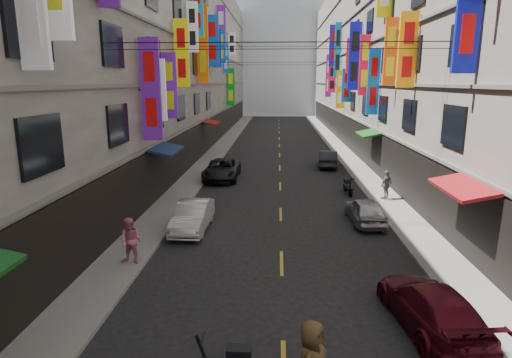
# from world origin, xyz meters

# --- Properties ---
(sidewalk_left) EXTENTS (2.00, 90.00, 0.12)m
(sidewalk_left) POSITION_xyz_m (-6.00, 42.00, 0.06)
(sidewalk_left) COLOR slate
(sidewalk_left) RESTS_ON ground
(sidewalk_right) EXTENTS (2.00, 90.00, 0.12)m
(sidewalk_right) POSITION_xyz_m (6.00, 42.00, 0.06)
(sidewalk_right) COLOR slate
(sidewalk_right) RESTS_ON ground
(building_row_left) EXTENTS (10.14, 90.00, 19.00)m
(building_row_left) POSITION_xyz_m (-11.99, 42.00, 9.49)
(building_row_left) COLOR gray
(building_row_left) RESTS_ON ground
(building_row_right) EXTENTS (10.14, 90.00, 19.00)m
(building_row_right) POSITION_xyz_m (11.99, 42.00, 9.49)
(building_row_right) COLOR gray
(building_row_right) RESTS_ON ground
(haze_block) EXTENTS (18.00, 8.00, 22.00)m
(haze_block) POSITION_xyz_m (0.00, 92.00, 11.00)
(haze_block) COLOR silver
(haze_block) RESTS_ON ground
(shop_signage) EXTENTS (14.00, 55.00, 11.79)m
(shop_signage) POSITION_xyz_m (0.02, 35.47, 9.17)
(shop_signage) COLOR #0F1DB3
(shop_signage) RESTS_ON ground
(street_awnings) EXTENTS (13.99, 35.20, 0.41)m
(street_awnings) POSITION_xyz_m (-1.26, 26.00, 3.00)
(street_awnings) COLOR #16531B
(street_awnings) RESTS_ON ground
(overhead_cables) EXTENTS (14.00, 38.04, 1.24)m
(overhead_cables) POSITION_xyz_m (0.00, 30.00, 8.80)
(overhead_cables) COLOR black
(overhead_cables) RESTS_ON ground
(lane_markings) EXTENTS (0.12, 80.20, 0.01)m
(lane_markings) POSITION_xyz_m (0.00, 39.00, 0.00)
(lane_markings) COLOR gold
(lane_markings) RESTS_ON ground
(scooter_far_right) EXTENTS (0.50, 1.80, 1.14)m
(scooter_far_right) POSITION_xyz_m (4.03, 28.25, 0.44)
(scooter_far_right) COLOR black
(scooter_far_right) RESTS_ON ground
(car_left_mid) EXTENTS (1.45, 3.96, 1.30)m
(car_left_mid) POSITION_xyz_m (-4.00, 21.46, 0.65)
(car_left_mid) COLOR silver
(car_left_mid) RESTS_ON ground
(car_left_far) EXTENTS (2.27, 4.90, 1.36)m
(car_left_far) POSITION_xyz_m (-4.00, 31.84, 0.68)
(car_left_far) COLOR black
(car_left_far) RESTS_ON ground
(car_right_near) EXTENTS (2.31, 4.54, 1.26)m
(car_right_near) POSITION_xyz_m (4.00, 13.91, 0.63)
(car_right_near) COLOR #520E1A
(car_right_near) RESTS_ON ground
(car_right_mid) EXTENTS (1.60, 3.65, 1.22)m
(car_right_mid) POSITION_xyz_m (4.00, 22.86, 0.61)
(car_right_mid) COLOR #B3B3B8
(car_right_mid) RESTS_ON ground
(car_right_far) EXTENTS (1.79, 4.08, 1.30)m
(car_right_far) POSITION_xyz_m (3.79, 36.59, 0.65)
(car_right_far) COLOR #25252C
(car_right_far) RESTS_ON ground
(pedestrian_lfar) EXTENTS (0.92, 0.72, 1.70)m
(pedestrian_lfar) POSITION_xyz_m (-5.45, 17.45, 0.97)
(pedestrian_lfar) COLOR #D67193
(pedestrian_lfar) RESTS_ON sidewalk_left
(pedestrian_rfar) EXTENTS (1.07, 1.06, 1.64)m
(pedestrian_rfar) POSITION_xyz_m (5.92, 26.80, 0.94)
(pedestrian_rfar) COLOR #59595C
(pedestrian_rfar) RESTS_ON sidewalk_right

